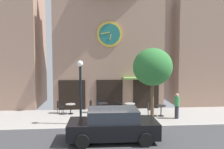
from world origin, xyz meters
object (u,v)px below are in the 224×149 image
(cafe_chair_near_tree, at_px, (115,106))
(cafe_table_center_left, at_px, (161,109))
(cafe_chair_by_entrance, at_px, (150,108))
(parked_car_black, at_px, (113,125))
(cafe_table_leftmost, at_px, (103,106))
(cafe_chair_mid_row, at_px, (92,105))
(cafe_table_rightmost, at_px, (130,106))
(street_tree, at_px, (153,67))
(pedestrian_green, at_px, (177,106))
(cafe_table_center_right, at_px, (71,107))
(cafe_chair_facing_street, at_px, (121,108))
(cafe_chair_right_end, at_px, (100,104))
(street_lamp, at_px, (80,92))
(cafe_chair_outer, at_px, (59,106))

(cafe_chair_near_tree, bearing_deg, cafe_table_center_left, -18.83)
(cafe_chair_by_entrance, height_order, parked_car_black, parked_car_black)
(cafe_table_leftmost, height_order, cafe_chair_near_tree, cafe_chair_near_tree)
(cafe_chair_mid_row, height_order, parked_car_black, parked_car_black)
(cafe_table_rightmost, height_order, cafe_chair_mid_row, cafe_chair_mid_row)
(street_tree, xyz_separation_m, pedestrian_green, (1.88, 0.79, -2.58))
(cafe_chair_by_entrance, xyz_separation_m, pedestrian_green, (1.63, -0.80, 0.33))
(street_tree, distance_m, cafe_table_rightmost, 3.87)
(cafe_table_center_right, relative_size, cafe_chair_facing_street, 0.80)
(street_tree, bearing_deg, cafe_chair_mid_row, 143.09)
(cafe_chair_mid_row, xyz_separation_m, pedestrian_green, (5.61, -2.02, 0.33))
(cafe_chair_mid_row, bearing_deg, cafe_table_rightmost, -9.67)
(cafe_chair_facing_street, bearing_deg, cafe_chair_right_end, 136.34)
(cafe_chair_by_entrance, relative_size, cafe_chair_mid_row, 1.00)
(cafe_table_center_left, xyz_separation_m, parked_car_black, (-3.69, -4.23, 0.24))
(cafe_table_center_left, bearing_deg, pedestrian_green, -37.68)
(cafe_chair_near_tree, bearing_deg, cafe_chair_by_entrance, -21.44)
(cafe_chair_mid_row, relative_size, parked_car_black, 0.21)
(cafe_table_center_right, xyz_separation_m, cafe_table_leftmost, (2.30, -0.00, 0.04))
(street_tree, relative_size, cafe_table_center_right, 6.39)
(street_lamp, bearing_deg, cafe_chair_by_entrance, 18.50)
(cafe_chair_mid_row, xyz_separation_m, cafe_chair_outer, (-2.35, 0.01, 0.00))
(cafe_table_leftmost, height_order, cafe_table_center_left, cafe_table_leftmost)
(street_tree, xyz_separation_m, parked_car_black, (-2.67, -2.78, -2.68))
(cafe_table_leftmost, relative_size, cafe_table_rightmost, 1.00)
(cafe_table_leftmost, relative_size, cafe_chair_facing_street, 0.85)
(pedestrian_green, height_order, parked_car_black, pedestrian_green)
(cafe_chair_by_entrance, height_order, cafe_chair_mid_row, same)
(cafe_chair_near_tree, bearing_deg, street_tree, -50.13)
(street_tree, height_order, cafe_table_center_left, street_tree)
(cafe_table_leftmost, relative_size, cafe_chair_near_tree, 0.85)
(street_tree, bearing_deg, cafe_table_leftmost, 139.14)
(cafe_table_center_left, distance_m, cafe_chair_right_end, 4.60)
(cafe_chair_facing_street, xyz_separation_m, cafe_chair_by_entrance, (1.96, -0.38, 0.00))
(cafe_chair_near_tree, xyz_separation_m, parked_car_black, (-0.57, -5.30, 0.23))
(parked_car_black, bearing_deg, cafe_table_center_left, 48.88)
(pedestrian_green, bearing_deg, cafe_chair_facing_street, 161.82)
(cafe_table_center_right, bearing_deg, cafe_chair_outer, 163.29)
(cafe_chair_outer, height_order, parked_car_black, parked_car_black)
(cafe_table_center_right, distance_m, cafe_chair_near_tree, 3.16)
(cafe_chair_outer, bearing_deg, pedestrian_green, -14.28)
(cafe_table_center_left, bearing_deg, cafe_chair_facing_street, 169.30)
(parked_car_black, bearing_deg, cafe_chair_by_entrance, 56.21)
(cafe_chair_near_tree, relative_size, cafe_chair_outer, 1.00)
(cafe_chair_mid_row, distance_m, pedestrian_green, 5.98)
(street_lamp, bearing_deg, cafe_table_center_right, 109.03)
(street_tree, relative_size, cafe_chair_right_end, 5.12)
(cafe_chair_facing_street, height_order, pedestrian_green, pedestrian_green)
(street_lamp, relative_size, cafe_chair_mid_row, 4.28)
(street_tree, height_order, parked_car_black, street_tree)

